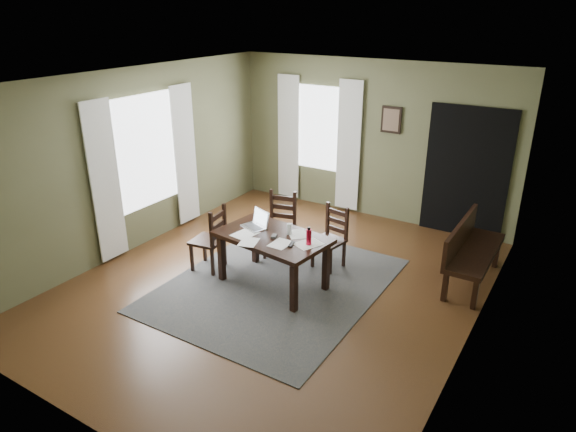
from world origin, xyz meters
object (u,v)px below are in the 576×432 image
Objects in this scene: chair_back_left at (280,225)px; water_bottle at (309,237)px; chair_back_right at (331,238)px; dining_table at (273,241)px; laptop at (257,223)px; chair_end at (211,239)px; bench at (470,247)px.

chair_back_left is 1.30m from water_bottle.
water_bottle is at bearing -71.09° from chair_back_right.
water_bottle reaches higher than dining_table.
chair_back_left is 0.77m from laptop.
chair_end is at bearing -176.55° from water_bottle.
chair_back_right is 0.59× the size of bench.
laptop is (-0.33, 0.12, 0.15)m from dining_table.
bench is 2.22m from water_bottle.
bench is at bearing 49.06° from laptop.
dining_table is at bearing -104.34° from chair_back_right.
water_bottle is at bearing 7.63° from dining_table.
dining_table is 0.93m from chair_back_left.
laptop is (-2.51, -1.34, 0.28)m from bench.
chair_end is at bearing -134.50° from chair_back_right.
bench is 3.77× the size of laptop.
chair_end is 1.70m from chair_back_right.
laptop is at bearing 167.12° from dining_table.
chair_back_left is (-0.41, 0.82, -0.17)m from dining_table.
laptop reaches higher than dining_table.
water_bottle is (0.87, -0.12, 0.05)m from laptop.
dining_table is 0.38m from laptop.
chair_back_left is 4.10× the size of water_bottle.
laptop is 0.88m from water_bottle.
dining_table is 1.60× the size of chair_back_left.
chair_end is 1.06× the size of chair_back_right.
bench is at bearing 28.51° from chair_back_right.
laptop is at bearing -98.39° from chair_back_left.
chair_end is at bearing -167.33° from dining_table.
chair_end reaches higher than chair_back_right.
dining_table is at bearing 86.82° from chair_end.
chair_back_right is at bearing 116.59° from chair_end.
chair_end is 2.36× the size of laptop.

